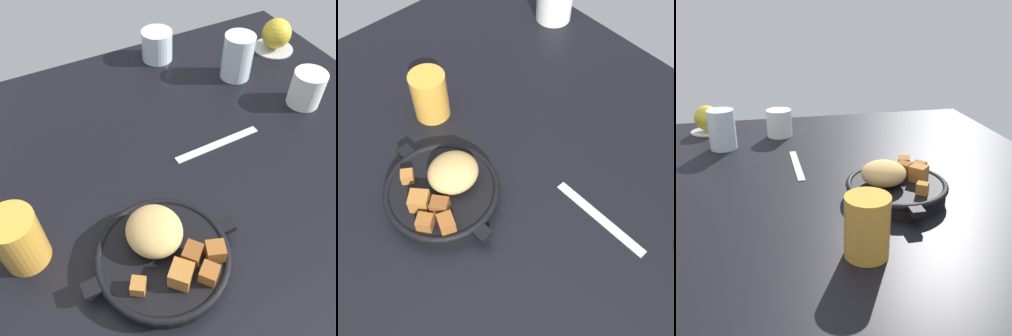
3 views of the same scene
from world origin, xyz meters
The scene contains 8 objects.
ground_plane centered at (0.00, 0.00, -1.20)cm, with size 113.91×100.00×2.40cm, color black.
cast_iron_skillet centered at (-5.74, -7.72, 2.63)cm, with size 24.19×19.95×7.82cm.
saucer_plate centered at (46.30, 32.09, 0.30)cm, with size 10.04×10.04×0.60cm, color #B7BABF.
red_apple centered at (46.30, 32.09, 4.22)cm, with size 7.24×7.24×7.24cm, color gold.
butter_knife centered at (15.03, 9.47, 0.18)cm, with size 18.39×1.60×0.36cm, color silver.
water_glass_tall centered at (30.80, 26.85, 5.12)cm, with size 6.89×6.89×10.25cm, color silver.
white_creamer_pitcher centered at (38.31, 11.84, 3.77)cm, with size 6.93×6.93×7.55cm, color white.
juice_glass_amber centered at (-23.48, 2.62, 4.94)cm, with size 7.01×7.01×9.88cm, color gold.
Camera 3 is at (-75.62, 17.06, 36.84)cm, focal length 44.40 mm.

